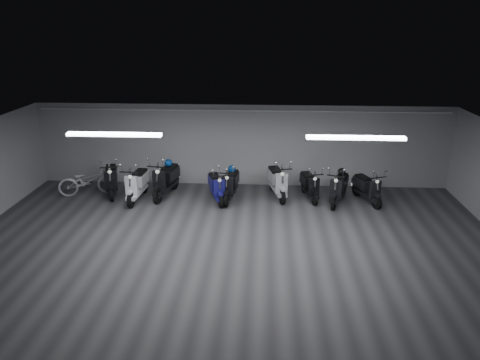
# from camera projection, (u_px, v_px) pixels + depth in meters

# --- Properties ---
(floor) EXTENTS (14.00, 10.00, 0.01)m
(floor) POSITION_uv_depth(u_px,v_px,m) (231.00, 254.00, 11.18)
(floor) COLOR #39393C
(floor) RESTS_ON ground
(ceiling) EXTENTS (14.00, 10.00, 0.01)m
(ceiling) POSITION_uv_depth(u_px,v_px,m) (230.00, 144.00, 10.24)
(ceiling) COLOR gray
(ceiling) RESTS_ON ground
(back_wall) EXTENTS (14.00, 0.01, 2.80)m
(back_wall) POSITION_uv_depth(u_px,v_px,m) (242.00, 146.00, 15.41)
(back_wall) COLOR #A3A3A6
(back_wall) RESTS_ON ground
(front_wall) EXTENTS (14.00, 0.01, 2.80)m
(front_wall) POSITION_uv_depth(u_px,v_px,m) (202.00, 345.00, 6.00)
(front_wall) COLOR #A3A3A6
(front_wall) RESTS_ON ground
(fluor_strip_left) EXTENTS (2.40, 0.18, 0.08)m
(fluor_strip_left) POSITION_uv_depth(u_px,v_px,m) (114.00, 134.00, 11.36)
(fluor_strip_left) COLOR white
(fluor_strip_left) RESTS_ON ceiling
(fluor_strip_right) EXTENTS (2.40, 0.18, 0.08)m
(fluor_strip_right) POSITION_uv_depth(u_px,v_px,m) (356.00, 138.00, 11.04)
(fluor_strip_right) COLOR white
(fluor_strip_right) RESTS_ON ceiling
(conduit) EXTENTS (13.60, 0.05, 0.05)m
(conduit) POSITION_uv_depth(u_px,v_px,m) (242.00, 111.00, 14.92)
(conduit) COLOR white
(conduit) RESTS_ON back_wall
(scooter_0) EXTENTS (1.14, 1.99, 1.40)m
(scooter_0) POSITION_uv_depth(u_px,v_px,m) (111.00, 174.00, 14.74)
(scooter_0) COLOR black
(scooter_0) RESTS_ON floor
(scooter_2) EXTENTS (0.76, 1.93, 1.41)m
(scooter_2) POSITION_uv_depth(u_px,v_px,m) (137.00, 179.00, 14.28)
(scooter_2) COLOR white
(scooter_2) RESTS_ON floor
(scooter_3) EXTENTS (1.06, 2.09, 1.49)m
(scooter_3) POSITION_uv_depth(u_px,v_px,m) (165.00, 174.00, 14.59)
(scooter_3) COLOR black
(scooter_3) RESTS_ON floor
(scooter_4) EXTENTS (1.05, 1.79, 1.26)m
(scooter_4) POSITION_uv_depth(u_px,v_px,m) (216.00, 182.00, 14.22)
(scooter_4) COLOR navy
(scooter_4) RESTS_ON floor
(scooter_5) EXTENTS (0.82, 1.86, 1.34)m
(scooter_5) POSITION_uv_depth(u_px,v_px,m) (230.00, 180.00, 14.32)
(scooter_5) COLOR black
(scooter_5) RESTS_ON floor
(scooter_6) EXTENTS (1.06, 1.99, 1.41)m
(scooter_6) POSITION_uv_depth(u_px,v_px,m) (278.00, 176.00, 14.52)
(scooter_6) COLOR silver
(scooter_6) RESTS_ON floor
(scooter_7) EXTENTS (0.90, 1.74, 1.23)m
(scooter_7) POSITION_uv_depth(u_px,v_px,m) (310.00, 181.00, 14.40)
(scooter_7) COLOR black
(scooter_7) RESTS_ON floor
(scooter_8) EXTENTS (1.20, 1.90, 1.34)m
(scooter_8) POSITION_uv_depth(u_px,v_px,m) (339.00, 183.00, 14.03)
(scooter_8) COLOR black
(scooter_8) RESTS_ON floor
(scooter_9) EXTENTS (1.12, 1.77, 1.25)m
(scooter_9) POSITION_uv_depth(u_px,v_px,m) (368.00, 184.00, 14.11)
(scooter_9) COLOR black
(scooter_9) RESTS_ON floor
(bicycle) EXTENTS (1.93, 1.22, 1.18)m
(bicycle) POSITION_uv_depth(u_px,v_px,m) (87.00, 178.00, 14.76)
(bicycle) COLOR silver
(bicycle) RESTS_ON floor
(helmet_0) EXTENTS (0.25, 0.25, 0.25)m
(helmet_0) POSITION_uv_depth(u_px,v_px,m) (342.00, 172.00, 14.15)
(helmet_0) COLOR black
(helmet_0) RESTS_ON scooter_8
(helmet_1) EXTENTS (0.25, 0.25, 0.25)m
(helmet_1) POSITION_uv_depth(u_px,v_px,m) (232.00, 169.00, 14.46)
(helmet_1) COLOR navy
(helmet_1) RESTS_ON scooter_5
(helmet_2) EXTENTS (0.25, 0.25, 0.25)m
(helmet_2) POSITION_uv_depth(u_px,v_px,m) (168.00, 163.00, 14.74)
(helmet_2) COLOR navy
(helmet_2) RESTS_ON scooter_3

